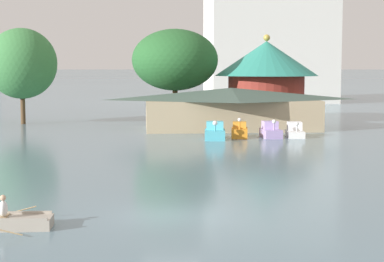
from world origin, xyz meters
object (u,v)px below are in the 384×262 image
(rowboat_with_rower, at_px, (10,222))
(pedal_boat_white, at_px, (295,131))
(boathouse, at_px, (231,108))
(pedal_boat_cyan, at_px, (215,132))
(pedal_boat_lavender, at_px, (271,131))
(pedal_boat_orange, at_px, (239,131))
(green_roof_pavilion, at_px, (266,76))
(shoreline_tree_mid, at_px, (175,60))
(shoreline_tree_tall_left, at_px, (22,64))
(background_building_block, at_px, (268,27))

(rowboat_with_rower, xyz_separation_m, pedal_boat_white, (17.92, 29.93, 0.25))
(pedal_boat_white, height_order, boathouse, boathouse)
(pedal_boat_cyan, relative_size, pedal_boat_lavender, 1.08)
(pedal_boat_lavender, bearing_deg, pedal_boat_orange, -99.62)
(pedal_boat_cyan, height_order, green_roof_pavilion, green_roof_pavilion)
(rowboat_with_rower, xyz_separation_m, green_roof_pavilion, (18.06, 43.63, 4.70))
(boathouse, bearing_deg, shoreline_tree_mid, 129.24)
(shoreline_tree_tall_left, bearing_deg, green_roof_pavilion, -1.52)
(pedal_boat_cyan, relative_size, background_building_block, 0.11)
(boathouse, distance_m, shoreline_tree_mid, 9.14)
(background_building_block, bearing_deg, pedal_boat_orange, -103.41)
(pedal_boat_cyan, distance_m, boathouse, 9.01)
(pedal_boat_white, xyz_separation_m, background_building_block, (8.25, 54.51, 11.91))
(green_roof_pavilion, distance_m, shoreline_tree_tall_left, 25.44)
(pedal_boat_cyan, height_order, background_building_block, background_building_block)
(pedal_boat_orange, bearing_deg, boathouse, -173.73)
(pedal_boat_lavender, distance_m, green_roof_pavilion, 14.91)
(pedal_boat_orange, height_order, background_building_block, background_building_block)
(pedal_boat_cyan, xyz_separation_m, boathouse, (2.51, 8.53, 1.48))
(pedal_boat_white, distance_m, background_building_block, 56.40)
(pedal_boat_cyan, xyz_separation_m, pedal_boat_white, (6.99, 1.36, -0.09))
(pedal_boat_white, bearing_deg, pedal_boat_orange, -82.67)
(pedal_boat_cyan, height_order, pedal_boat_orange, pedal_boat_orange)
(pedal_boat_lavender, bearing_deg, boathouse, -166.29)
(pedal_boat_cyan, distance_m, pedal_boat_white, 7.13)
(rowboat_with_rower, relative_size, green_roof_pavilion, 0.29)
(pedal_boat_cyan, bearing_deg, shoreline_tree_tall_left, -124.85)
(pedal_boat_lavender, xyz_separation_m, shoreline_tree_mid, (-7.35, 13.68, 6.07))
(rowboat_with_rower, height_order, green_roof_pavilion, green_roof_pavilion)
(pedal_boat_orange, relative_size, shoreline_tree_tall_left, 0.27)
(pedal_boat_cyan, xyz_separation_m, pedal_boat_lavender, (4.84, 0.99, -0.04))
(boathouse, xyz_separation_m, shoreline_tree_mid, (-5.01, 6.13, 4.56))
(rowboat_with_rower, height_order, shoreline_tree_tall_left, shoreline_tree_tall_left)
(rowboat_with_rower, height_order, pedal_boat_cyan, pedal_boat_cyan)
(pedal_boat_orange, xyz_separation_m, pedal_boat_lavender, (2.61, -0.28, 0.01))
(pedal_boat_lavender, distance_m, pedal_boat_white, 2.18)
(pedal_boat_cyan, bearing_deg, shoreline_tree_mid, -164.43)
(rowboat_with_rower, bearing_deg, pedal_boat_lavender, 62.62)
(pedal_boat_orange, bearing_deg, green_roof_pavilion, 168.88)
(pedal_boat_cyan, relative_size, shoreline_tree_tall_left, 0.27)
(boathouse, height_order, shoreline_tree_mid, shoreline_tree_mid)
(pedal_boat_white, height_order, shoreline_tree_mid, shoreline_tree_mid)
(rowboat_with_rower, relative_size, shoreline_tree_tall_left, 0.31)
(boathouse, bearing_deg, pedal_boat_lavender, -72.78)
(rowboat_with_rower, distance_m, shoreline_tree_tall_left, 45.31)
(boathouse, relative_size, green_roof_pavilion, 1.61)
(pedal_boat_lavender, relative_size, green_roof_pavilion, 0.23)
(rowboat_with_rower, distance_m, background_building_block, 89.23)
(green_roof_pavilion, xyz_separation_m, shoreline_tree_tall_left, (-25.40, 0.68, 1.30))
(green_roof_pavilion, relative_size, background_building_block, 0.44)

